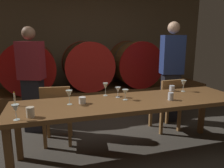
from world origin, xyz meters
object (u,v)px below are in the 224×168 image
(cup_center_right, at_px, (171,96))
(dining_table, at_px, (130,106))
(wine_glass_center_left, at_px, (105,86))
(chair_left, at_px, (57,112))
(wine_glass_far_right, at_px, (184,83))
(chair_right, at_px, (168,102))
(wine_glass_left, at_px, (69,94))
(wine_barrel_left, at_px, (30,67))
(wine_glass_far_left, at_px, (16,109))
(cup_far_right, at_px, (172,88))
(wine_barrel_right, at_px, (134,63))
(wine_glass_right, at_px, (125,92))
(cup_far_left, at_px, (30,112))
(guest_left, at_px, (32,80))
(wine_barrel_center, at_px, (87,65))
(guest_right, at_px, (171,72))
(wine_glass_center_right, at_px, (118,90))
(candle_center, at_px, (15,102))
(cup_center_left, at_px, (82,100))

(cup_center_right, bearing_deg, dining_table, 165.13)
(cup_center_right, bearing_deg, wine_glass_center_left, 149.23)
(chair_left, relative_size, wine_glass_center_left, 5.01)
(wine_glass_center_left, bearing_deg, wine_glass_far_right, -4.80)
(chair_right, height_order, wine_glass_left, wine_glass_left)
(wine_barrel_left, relative_size, wine_glass_far_left, 6.60)
(chair_right, height_order, cup_far_right, chair_right)
(wine_glass_center_left, bearing_deg, cup_far_right, -1.47)
(wine_barrel_right, bearing_deg, wine_glass_far_right, -90.79)
(dining_table, distance_m, wine_glass_right, 0.18)
(chair_right, bearing_deg, cup_center_right, 56.89)
(wine_glass_center_left, relative_size, cup_far_left, 1.72)
(chair_left, height_order, wine_glass_far_right, wine_glass_far_right)
(guest_left, distance_m, cup_center_right, 2.15)
(wine_barrel_left, distance_m, wine_barrel_center, 1.15)
(guest_left, xyz_separation_m, guest_right, (2.37, -0.23, 0.06))
(chair_left, bearing_deg, guest_left, -52.52)
(cup_far_right, bearing_deg, wine_glass_left, -171.37)
(wine_glass_center_right, xyz_separation_m, cup_far_left, (-1.04, -0.43, -0.05))
(candle_center, xyz_separation_m, cup_center_left, (0.75, -0.13, -0.01))
(wine_barrel_right, bearing_deg, wine_barrel_center, 180.00)
(cup_center_left, bearing_deg, wine_glass_center_right, 15.17)
(chair_right, distance_m, wine_glass_right, 1.14)
(wine_barrel_center, bearing_deg, wine_glass_right, -87.06)
(cup_center_left, bearing_deg, guest_right, 27.42)
(chair_left, xyz_separation_m, cup_center_left, (0.28, -0.55, 0.31))
(guest_right, distance_m, wine_glass_center_left, 1.55)
(candle_center, xyz_separation_m, cup_far_right, (2.10, 0.10, -0.01))
(wine_barrel_right, relative_size, wine_glass_far_left, 6.60)
(guest_left, relative_size, cup_center_right, 17.69)
(dining_table, distance_m, wine_glass_center_right, 0.27)
(wine_glass_center_left, height_order, wine_glass_far_right, wine_glass_center_left)
(wine_glass_far_right, bearing_deg, cup_center_left, -173.93)
(cup_far_left, bearing_deg, dining_table, 12.47)
(wine_glass_center_right, bearing_deg, wine_glass_far_left, -157.90)
(cup_far_left, bearing_deg, candle_center, 114.33)
(wine_barrel_center, height_order, wine_glass_far_right, wine_barrel_center)
(wine_glass_far_left, relative_size, wine_glass_left, 0.89)
(wine_barrel_center, distance_m, wine_barrel_right, 1.09)
(guest_right, bearing_deg, cup_center_left, 37.36)
(chair_left, xyz_separation_m, guest_left, (-0.34, 0.60, 0.38))
(chair_left, bearing_deg, candle_center, 49.96)
(wine_glass_right, relative_size, wine_glass_far_right, 0.82)
(cup_far_left, relative_size, cup_center_left, 1.23)
(wine_barrel_left, distance_m, wine_glass_center_left, 2.13)
(cup_far_right, bearing_deg, wine_glass_far_right, -26.59)
(dining_table, relative_size, cup_center_right, 30.17)
(wine_barrel_center, bearing_deg, cup_far_right, -63.69)
(wine_glass_center_right, bearing_deg, cup_far_right, 6.38)
(wine_glass_center_right, bearing_deg, candle_center, -179.81)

